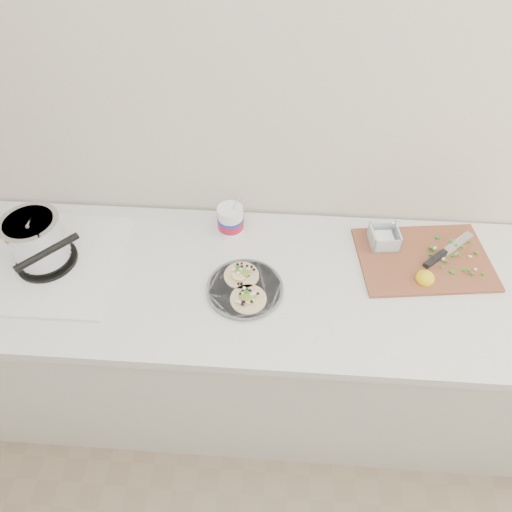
# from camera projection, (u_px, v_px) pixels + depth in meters

# --- Properties ---
(counter) EXTENTS (2.44, 0.66, 0.90)m
(counter) POSITION_uv_depth(u_px,v_px,m) (271.00, 345.00, 1.88)
(counter) COLOR silver
(counter) RESTS_ON ground
(stove) EXTENTS (0.50, 0.46, 0.24)m
(stove) POSITION_uv_depth(u_px,v_px,m) (41.00, 248.00, 1.52)
(stove) COLOR silver
(stove) RESTS_ON counter
(taco_plate) EXTENTS (0.25, 0.25, 0.04)m
(taco_plate) POSITION_uv_depth(u_px,v_px,m) (245.00, 287.00, 1.49)
(taco_plate) COLOR #56585D
(taco_plate) RESTS_ON counter
(tub) EXTENTS (0.10, 0.10, 0.21)m
(tub) POSITION_uv_depth(u_px,v_px,m) (231.00, 218.00, 1.64)
(tub) COLOR white
(tub) RESTS_ON counter
(cutboard) EXTENTS (0.48, 0.36, 0.07)m
(cutboard) POSITION_uv_depth(u_px,v_px,m) (422.00, 255.00, 1.59)
(cutboard) COLOR brown
(cutboard) RESTS_ON counter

